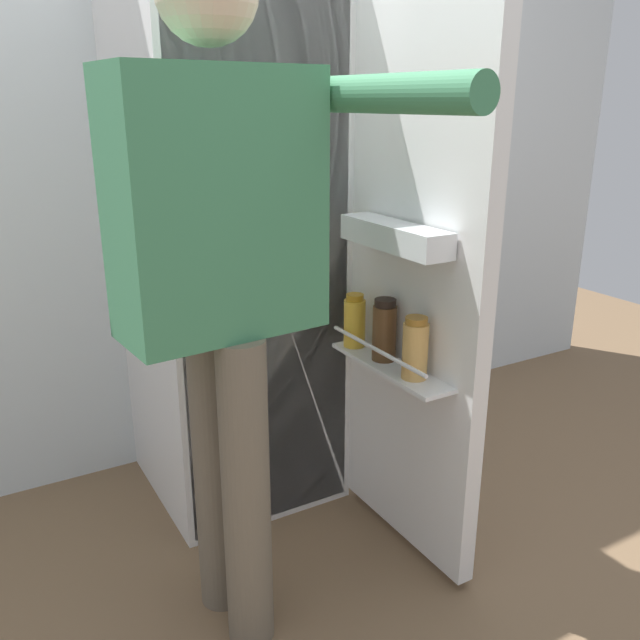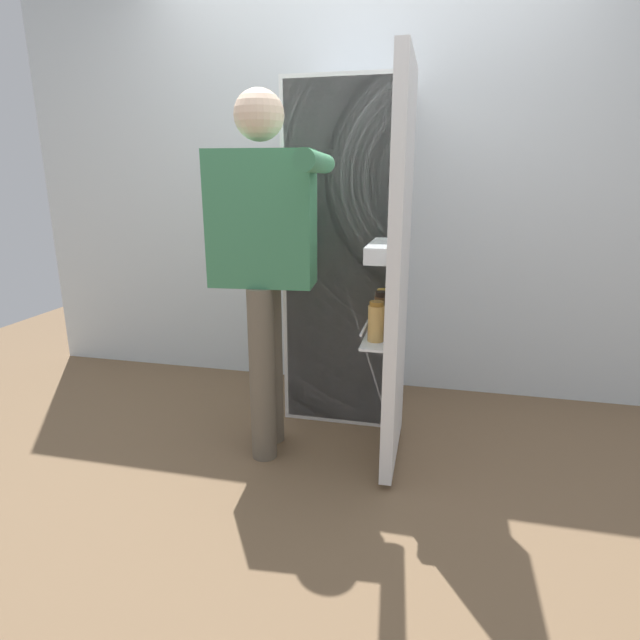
{
  "view_description": "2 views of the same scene",
  "coord_description": "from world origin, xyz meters",
  "views": [
    {
      "loc": [
        -0.83,
        -1.49,
        1.35
      ],
      "look_at": [
        0.04,
        0.01,
        0.78
      ],
      "focal_mm": 37.21,
      "sensor_mm": 36.0,
      "label": 1
    },
    {
      "loc": [
        0.49,
        -2.28,
        1.31
      ],
      "look_at": [
        -0.03,
        -0.04,
        0.67
      ],
      "focal_mm": 28.68,
      "sensor_mm": 36.0,
      "label": 2
    }
  ],
  "objects": [
    {
      "name": "ground_plane",
      "position": [
        0.0,
        0.0,
        0.0
      ],
      "size": [
        6.65,
        6.65,
        0.0
      ],
      "primitive_type": "plane",
      "color": "brown"
    },
    {
      "name": "refrigerator",
      "position": [
        0.03,
        0.51,
        0.89
      ],
      "size": [
        0.65,
        1.2,
        1.78
      ],
      "color": "white",
      "rests_on": "ground_plane"
    },
    {
      "name": "kitchen_wall",
      "position": [
        0.0,
        0.92,
        1.34
      ],
      "size": [
        4.4,
        0.1,
        2.69
      ],
      "primitive_type": "cube",
      "color": "silver",
      "rests_on": "ground_plane"
    },
    {
      "name": "person",
      "position": [
        -0.27,
        -0.09,
        1.01
      ],
      "size": [
        0.6,
        0.76,
        1.67
      ],
      "color": "#665B4C",
      "rests_on": "ground_plane"
    }
  ]
}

